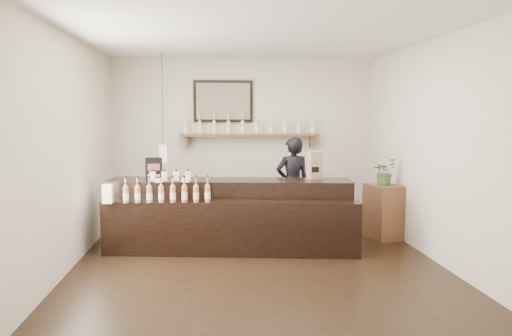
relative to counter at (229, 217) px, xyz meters
The scene contains 10 objects.
ground 0.79m from the counter, 60.75° to the right, with size 5.00×5.00×0.00m, color black.
room_shell 1.42m from the counter, 60.75° to the right, with size 5.00×5.00×5.00m.
back_wall_decor 2.23m from the counter, 84.83° to the left, with size 2.66×0.96×1.69m.
counter is the anchor object (origin of this frame).
promo_sign 1.23m from the counter, behind, with size 0.23×0.06×0.32m.
paper_bag 1.40m from the counter, ahead, with size 0.20×0.17×0.39m.
tape_dispenser 1.31m from the counter, ahead, with size 0.13×0.08×0.11m.
side_cabinet 2.35m from the counter, ahead, with size 0.52×0.63×0.81m.
potted_plant 2.42m from the counter, ahead, with size 0.36×0.31×0.40m, color #376829.
shopkeeper 1.48m from the counter, 43.15° to the left, with size 0.62×0.41×1.70m, color black.
Camera 1 is at (-0.55, -6.20, 1.83)m, focal length 35.00 mm.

